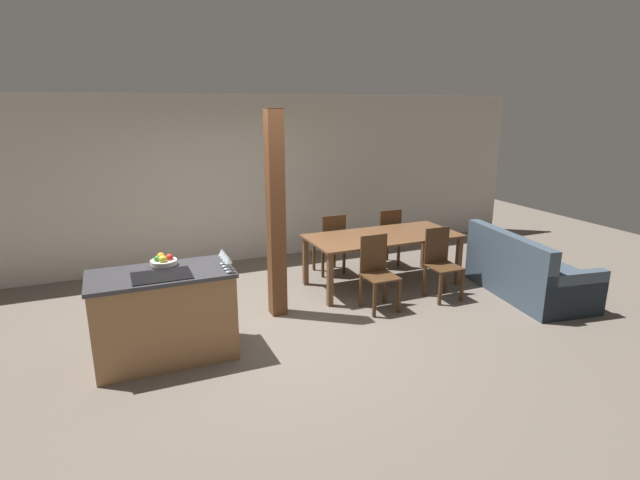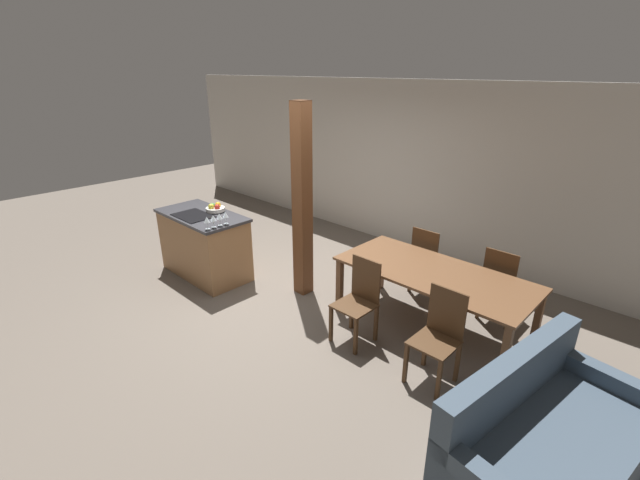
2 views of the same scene
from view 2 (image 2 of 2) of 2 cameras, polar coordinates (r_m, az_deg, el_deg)
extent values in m
plane|color=#665B51|center=(5.78, -5.72, -7.75)|extent=(16.00, 16.00, 0.00)
cube|color=beige|center=(7.27, 10.86, 9.67)|extent=(11.20, 0.08, 2.70)
cube|color=#9E7047|center=(6.44, -15.12, -0.74)|extent=(1.37, 0.69, 0.90)
cube|color=#38383D|center=(6.28, -15.54, 3.20)|extent=(1.41, 0.73, 0.04)
cube|color=black|center=(6.21, -16.55, 3.13)|extent=(0.56, 0.40, 0.01)
cylinder|color=silver|center=(6.31, -13.76, 4.01)|extent=(0.27, 0.27, 0.05)
sphere|color=red|center=(6.25, -13.55, 4.30)|extent=(0.08, 0.08, 0.08)
sphere|color=gold|center=(6.34, -13.45, 4.59)|extent=(0.08, 0.08, 0.08)
sphere|color=#3D8E38|center=(6.35, -14.14, 4.49)|extent=(0.07, 0.07, 0.07)
sphere|color=yellow|center=(6.28, -14.32, 4.33)|extent=(0.08, 0.08, 0.08)
cylinder|color=silver|center=(5.62, -14.74, 1.43)|extent=(0.06, 0.06, 0.00)
cylinder|color=silver|center=(5.61, -14.78, 1.86)|extent=(0.01, 0.01, 0.09)
cone|color=silver|center=(5.58, -14.86, 2.64)|extent=(0.08, 0.08, 0.07)
cylinder|color=silver|center=(5.67, -13.95, 1.67)|extent=(0.06, 0.06, 0.00)
cylinder|color=silver|center=(5.65, -13.99, 2.10)|extent=(0.01, 0.01, 0.09)
cone|color=silver|center=(5.63, -14.06, 2.88)|extent=(0.08, 0.08, 0.07)
cylinder|color=silver|center=(5.71, -13.17, 1.91)|extent=(0.06, 0.06, 0.00)
cylinder|color=silver|center=(5.70, -13.21, 2.34)|extent=(0.01, 0.01, 0.09)
cone|color=silver|center=(5.67, -13.28, 3.11)|extent=(0.08, 0.08, 0.07)
cylinder|color=silver|center=(5.76, -12.40, 2.15)|extent=(0.06, 0.06, 0.00)
cylinder|color=silver|center=(5.75, -12.44, 2.57)|extent=(0.01, 0.01, 0.09)
cone|color=silver|center=(5.72, -12.50, 3.33)|extent=(0.08, 0.08, 0.07)
cube|color=brown|center=(4.95, 14.99, -4.25)|extent=(2.17, 0.99, 0.03)
cube|color=brown|center=(5.31, 2.64, -6.09)|extent=(0.07, 0.07, 0.72)
cube|color=brown|center=(4.45, 23.37, -14.23)|extent=(0.07, 0.07, 0.72)
cube|color=brown|center=(5.92, 8.18, -3.20)|extent=(0.07, 0.07, 0.72)
cube|color=brown|center=(5.16, 26.98, -9.61)|extent=(0.07, 0.07, 0.72)
cube|color=#472D19|center=(4.72, 4.58, -8.72)|extent=(0.40, 0.40, 0.02)
cube|color=#472D19|center=(4.73, 6.14, -5.21)|extent=(0.38, 0.02, 0.49)
cube|color=#472D19|center=(4.83, 1.48, -11.11)|extent=(0.04, 0.04, 0.44)
cube|color=#472D19|center=(4.64, 4.78, -12.74)|extent=(0.04, 0.04, 0.44)
cube|color=#472D19|center=(5.05, 4.23, -9.51)|extent=(0.04, 0.04, 0.44)
cube|color=#472D19|center=(4.87, 7.48, -10.97)|extent=(0.04, 0.04, 0.44)
cube|color=#472D19|center=(4.28, 14.96, -13.11)|extent=(0.40, 0.40, 0.02)
cube|color=#472D19|center=(4.29, 16.57, -9.18)|extent=(0.38, 0.02, 0.49)
cube|color=#472D19|center=(4.35, 11.36, -15.79)|extent=(0.04, 0.04, 0.44)
cube|color=#472D19|center=(4.22, 15.56, -17.59)|extent=(0.04, 0.04, 0.44)
cube|color=#472D19|center=(4.60, 13.85, -13.68)|extent=(0.04, 0.04, 0.44)
cube|color=#472D19|center=(4.48, 17.85, -15.28)|extent=(0.04, 0.04, 0.44)
cube|color=#472D19|center=(5.91, 14.49, -2.78)|extent=(0.40, 0.40, 0.02)
cube|color=#472D19|center=(5.66, 13.76, -1.04)|extent=(0.38, 0.02, 0.49)
cube|color=#472D19|center=(6.08, 16.57, -4.69)|extent=(0.04, 0.04, 0.44)
cube|color=#472D19|center=(6.22, 13.71, -3.73)|extent=(0.04, 0.04, 0.44)
cube|color=#472D19|center=(5.79, 14.89, -5.88)|extent=(0.04, 0.04, 0.44)
cube|color=#472D19|center=(5.95, 11.94, -4.83)|extent=(0.04, 0.04, 0.44)
cube|color=#472D19|center=(5.56, 23.19, -5.58)|extent=(0.40, 0.40, 0.02)
cube|color=#472D19|center=(5.29, 22.82, -3.87)|extent=(0.38, 0.02, 0.49)
cube|color=#472D19|center=(5.77, 25.14, -7.48)|extent=(0.04, 0.04, 0.44)
cube|color=#472D19|center=(5.86, 21.92, -6.46)|extent=(0.04, 0.04, 0.44)
cube|color=#472D19|center=(5.47, 23.85, -8.91)|extent=(0.04, 0.04, 0.44)
cube|color=#472D19|center=(5.57, 20.47, -7.79)|extent=(0.04, 0.04, 0.44)
cube|color=#3D4C5B|center=(3.89, 28.41, -23.91)|extent=(1.15, 1.88, 0.45)
cube|color=#3D4C5B|center=(3.70, 24.35, -16.53)|extent=(0.41, 1.77, 0.44)
cube|color=#3D4C5B|center=(4.46, 33.23, -17.28)|extent=(0.92, 0.27, 0.59)
cube|color=brown|center=(5.44, -2.39, 4.86)|extent=(0.19, 0.19, 2.51)
camera|label=1|loc=(5.92, -66.29, 6.30)|focal=28.00mm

